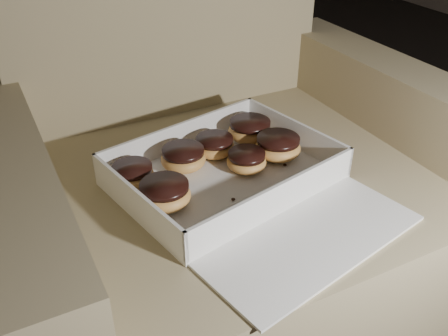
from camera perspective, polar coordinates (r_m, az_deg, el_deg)
The scene contains 15 objects.
floor at distance 1.54m, azimuth 13.01°, elevation -4.94°, with size 4.50×4.50×0.00m, color black.
armchair at distance 1.05m, azimuth -0.38°, elevation -4.13°, with size 0.88×0.74×0.92m.
bakery_box at distance 0.87m, azimuth 1.78°, elevation -1.83°, with size 0.44×0.50×0.06m.
donut_a at distance 1.00m, azimuth 2.98°, elevation 4.36°, with size 0.09×0.09×0.04m.
donut_b at distance 0.82m, azimuth -6.79°, elevation -2.96°, with size 0.09×0.09×0.04m.
donut_c at distance 0.95m, azimuth -1.07°, elevation 2.56°, with size 0.08×0.08×0.04m.
donut_d at distance 0.91m, azimuth 2.60°, elevation 0.85°, with size 0.07×0.07×0.04m.
donut_e at distance 0.95m, azimuth 6.17°, elevation 2.45°, with size 0.09×0.09×0.04m.
donut_f at distance 0.91m, azimuth -4.67°, elevation 1.17°, with size 0.08×0.08×0.04m.
donut_g at distance 0.88m, azimuth -10.40°, elevation -0.74°, with size 0.08×0.08×0.04m.
crumb_a at distance 0.91m, azimuth 3.25°, elevation -0.21°, with size 0.01×0.01×0.00m, color black.
crumb_b at distance 0.93m, azimuth 6.98°, elevation 0.35°, with size 0.01×0.01×0.00m, color black.
crumb_c at distance 0.82m, azimuth -7.50°, elevation -4.82°, with size 0.01×0.01×0.00m, color black.
crumb_d at distance 0.79m, azimuth 1.26°, elevation -6.30°, with size 0.01×0.01×0.00m, color black.
crumb_e at distance 0.84m, azimuth 1.06°, elevation -3.59°, with size 0.01×0.01×0.00m, color black.
Camera 1 is at (-0.85, -0.90, 0.91)m, focal length 40.00 mm.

